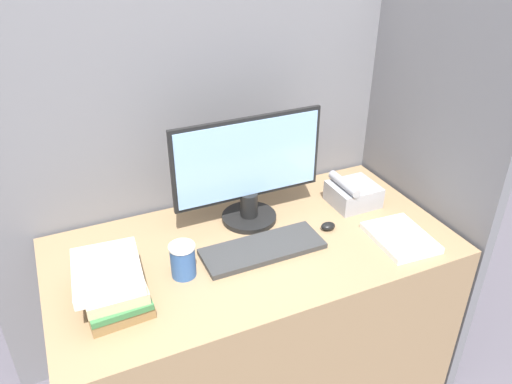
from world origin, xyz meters
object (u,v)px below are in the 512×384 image
Objects in this scene: desk_telephone at (353,193)px; coffee_cup at (183,260)px; mouse at (328,226)px; keyboard at (263,249)px; book_stack at (112,284)px; monitor at (248,172)px.

coffee_cup is at bearing -168.68° from desk_telephone.
keyboard is at bearing -175.76° from mouse.
keyboard is at bearing 4.08° from book_stack.
keyboard is 0.30m from coffee_cup.
desk_telephone is at bearing 32.89° from mouse.
monitor is 0.64m from book_stack.
coffee_cup is 0.65× the size of desk_telephone.
desk_telephone is at bearing 16.86° from keyboard.
monitor reaches higher than mouse.
mouse is 0.82m from book_stack.
mouse is at bearing 4.24° from keyboard.
mouse is 0.23m from desk_telephone.
coffee_cup is at bearing -176.89° from mouse.
mouse is 0.19× the size of book_stack.
book_stack is at bearing -175.92° from keyboard.
keyboard is 3.68× the size of coffee_cup.
book_stack is (-0.53, -0.04, 0.05)m from keyboard.
mouse is at bearing -147.11° from desk_telephone.
mouse is 0.47× the size of coffee_cup.
book_stack is 1.02m from desk_telephone.
monitor is 0.29m from keyboard.
monitor is 3.18× the size of desk_telephone.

